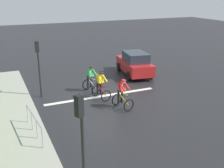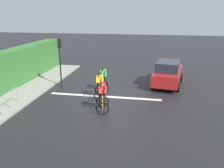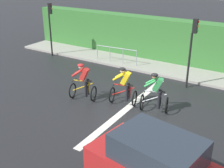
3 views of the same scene
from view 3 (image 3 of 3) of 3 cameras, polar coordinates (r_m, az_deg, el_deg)
The scene contains 11 objects.
ground_plane at distance 11.98m, azimuth 5.02°, elevation -5.17°, with size 80.00×80.00×0.00m, color black.
sidewalk_kerb at distance 17.22m, azimuth 7.39°, elevation 3.97°, with size 2.80×18.17×0.12m, color #9E998E.
stone_wall_low at distance 17.95m, azimuth 8.64°, elevation 5.19°, with size 0.44×18.17×0.41m, color gray.
hedge_wall at distance 17.92m, azimuth 9.24°, elevation 8.75°, with size 1.10×18.17×2.59m, color #387533.
road_marking_stop_line at distance 12.14m, azimuth 3.27°, elevation -4.67°, with size 7.00×0.30×0.01m, color silver.
cyclist_lead at distance 12.58m, azimuth -5.73°, elevation 0.27°, with size 0.91×1.21×1.66m.
cyclist_second at distance 12.10m, azimuth 2.43°, elevation -0.59°, with size 0.88×1.19×1.66m.
cyclist_mid at distance 11.63m, azimuth 8.70°, elevation -1.89°, with size 0.93×1.22×1.66m.
traffic_light_near_crossing at distance 13.76m, azimuth 15.71°, elevation 7.82°, with size 0.21×0.31×3.34m.
traffic_light_far_junction at distance 18.69m, azimuth -12.16°, elevation 12.05°, with size 0.26×0.30×3.34m.
pedestrian_railing_kerbside at distance 17.02m, azimuth 0.87°, elevation 6.38°, with size 0.27×2.63×1.03m.
Camera 3 is at (-9.45, -4.69, 5.67)m, focal length 45.92 mm.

